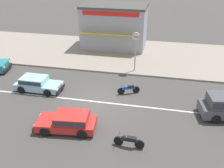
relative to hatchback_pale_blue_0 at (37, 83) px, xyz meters
The scene contains 9 objects.
ground_plane 5.19m from the hatchback_pale_blue_0, ahead, with size 160.00×160.00×0.00m, color #423F3D.
lane_centre_stripe 5.19m from the hatchback_pale_blue_0, ahead, with size 50.40×0.14×0.01m, color silver.
kerb_strip 10.57m from the hatchback_pale_blue_0, 61.16° to the left, with size 68.00×10.00×0.15m, color gray.
hatchback_pale_blue_0 is the anchor object (origin of this frame).
hatchback_red_4 6.08m from the hatchback_pale_blue_0, 45.78° to the right, with size 3.89×2.11×1.10m.
motorcycle_0 7.23m from the hatchback_pale_blue_0, ahead, with size 1.66×0.89×0.80m.
motorcycle_1 9.65m from the hatchback_pale_blue_0, 32.67° to the right, with size 1.77×0.56×0.80m.
street_clock 8.99m from the hatchback_pale_blue_0, 35.43° to the left, with size 0.70×0.22×3.55m.
shopfront_corner_warung 12.26m from the hatchback_pale_blue_0, 71.25° to the left, with size 7.04×5.06×4.63m.
Camera 1 is at (4.54, -15.99, 9.95)m, focal length 42.00 mm.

